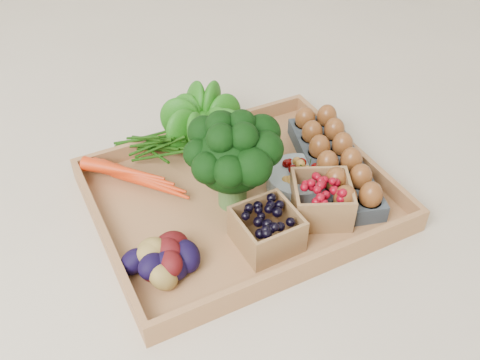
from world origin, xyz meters
name	(u,v)px	position (x,y,z in m)	size (l,w,h in m)	color
ground	(240,203)	(0.00, 0.00, 0.00)	(4.00, 4.00, 0.00)	beige
tray	(240,200)	(0.00, 0.00, 0.01)	(0.55, 0.45, 0.01)	#A87446
carrots	(134,176)	(-0.17, 0.13, 0.04)	(0.20, 0.14, 0.05)	red
lettuce	(203,119)	(0.01, 0.19, 0.08)	(0.13, 0.13, 0.13)	#12490B
broccoli	(232,174)	(-0.02, -0.01, 0.09)	(0.18, 0.18, 0.14)	black
cherry_bowl	(298,180)	(0.12, -0.02, 0.03)	(0.13, 0.13, 0.03)	#8C9EA5
egg_carton	(333,166)	(0.20, -0.02, 0.03)	(0.11, 0.31, 0.04)	#3A434A
potatoes	(160,257)	(-0.20, -0.11, 0.05)	(0.14, 0.14, 0.08)	#410A0C
punnet_blackberry	(267,229)	(-0.01, -0.13, 0.05)	(0.10, 0.10, 0.07)	black
punnet_raspberry	(321,199)	(0.11, -0.11, 0.05)	(0.11, 0.11, 0.07)	maroon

